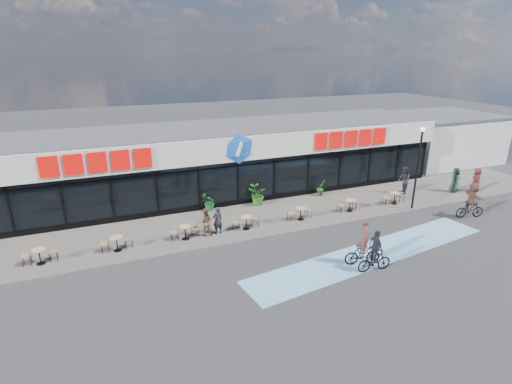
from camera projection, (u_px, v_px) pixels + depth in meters
ground at (287, 255)px, 19.46m from camera, size 120.00×120.00×0.00m
sidewalk at (253, 219)px, 23.37m from camera, size 44.00×5.00×0.10m
bike_lane at (373, 253)px, 19.56m from camera, size 14.17×4.13×0.01m
building at (223, 159)px, 27.34m from camera, size 30.60×6.57×4.75m
neighbour_building at (439, 137)px, 35.62m from camera, size 9.20×7.20×4.11m
lamp_post at (418, 161)px, 23.89m from camera, size 0.28×0.28×5.09m
bistro_set_0 at (40, 254)px, 18.36m from camera, size 1.54×0.62×0.90m
bistro_set_1 at (117, 241)px, 19.56m from camera, size 1.54×0.62×0.90m
bistro_set_2 at (185, 230)px, 20.76m from camera, size 1.54×0.62×0.90m
bistro_set_3 at (245, 221)px, 21.96m from camera, size 1.54×0.62×0.90m
bistro_set_4 at (300, 212)px, 23.15m from camera, size 1.54×0.62×0.90m
bistro_set_5 at (349, 204)px, 24.35m from camera, size 1.54×0.62×0.90m
bistro_set_6 at (394, 197)px, 25.55m from camera, size 1.54×0.62×0.90m
potted_plant_left at (209, 203)px, 24.39m from camera, size 1.22×1.22×1.02m
potted_plant_mid at (257, 195)px, 25.24m from camera, size 1.48×1.41×1.29m
potted_plant_right at (321, 188)px, 26.90m from camera, size 0.72×0.65×1.09m
patron_left at (218, 220)px, 21.26m from camera, size 0.61×0.46×1.52m
patron_right at (205, 222)px, 21.02m from camera, size 0.86×0.73×1.54m
pedestrian_a at (404, 180)px, 27.10m from camera, size 1.04×1.15×1.92m
pedestrian_b at (455, 180)px, 27.50m from camera, size 0.85×1.00×1.73m
pedestrian_c at (477, 180)px, 27.55m from camera, size 0.94×0.74×1.70m
cyclist_a at (375, 255)px, 17.76m from camera, size 1.69×0.94×2.00m
cyclist_b at (471, 202)px, 23.42m from camera, size 1.80×1.68×2.17m
cyclist_c at (363, 248)px, 18.31m from camera, size 1.76×0.89×2.31m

